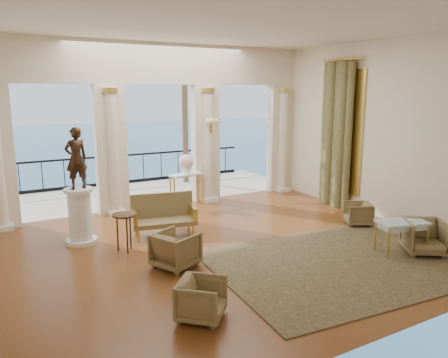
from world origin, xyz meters
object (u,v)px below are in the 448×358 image
pedestal (80,217)px  side_table (124,219)px  armchair_a (201,298)px  armchair_b (425,235)px  armchair_c (358,213)px  console_table (186,179)px  settee (163,215)px  game_table (402,224)px  statue (76,158)px  armchair_d (176,248)px

pedestal → side_table: size_ratio=1.53×
armchair_a → armchair_b: 5.06m
armchair_c → console_table: size_ratio=0.60×
settee → pedestal: size_ratio=1.26×
game_table → pedestal: bearing=161.2°
statue → side_table: (0.68, -0.96, -1.18)m
statue → armchair_b: bearing=133.1°
armchair_a → pedestal: size_ratio=0.54×
pedestal → console_table: bearing=27.9°
armchair_b → pedestal: pedestal is taller
settee → pedestal: pedestal is taller
side_table → console_table: bearing=45.9°
pedestal → side_table: bearing=-54.5°
game_table → pedestal: size_ratio=0.90×
armchair_d → pedestal: (-1.26, 2.22, 0.21)m
settee → statue: statue is taller
armchair_b → game_table: bearing=179.4°
settee → pedestal: (-1.76, 0.35, 0.11)m
armchair_a → statue: statue is taller
armchair_a → side_table: bearing=45.2°
armchair_c → pedestal: pedestal is taller
armchair_a → armchair_d: size_ratio=0.88×
statue → settee: bearing=156.3°
armchair_c → armchair_a: bearing=-38.1°
armchair_d → game_table: bearing=-135.4°
game_table → armchair_b: bearing=-18.8°
game_table → pedestal: (-5.52, 3.80, -0.02)m
console_table → game_table: bearing=-79.9°
side_table → armchair_a: bearing=-87.4°
game_table → statue: statue is taller
armchair_c → console_table: 4.76m
game_table → pedestal: pedestal is taller
armchair_d → console_table: size_ratio=0.72×
settee → console_table: bearing=65.7°
armchair_a → console_table: 6.41m
game_table → console_table: size_ratio=1.05×
pedestal → settee: bearing=-11.4°
armchair_c → armchair_d: bearing=-57.4°
settee → console_table: settee is taller
armchair_c → armchair_b: bearing=22.0°
pedestal → armchair_b: bearing=-34.6°
game_table → side_table: side_table is taller
pedestal → side_table: 1.18m
statue → side_table: statue is taller
console_table → pedestal: bearing=-163.7°
armchair_d → statue: size_ratio=0.57×
armchair_b → statue: 7.30m
game_table → pedestal: 6.70m
statue → armchair_c: bearing=149.7°
armchair_c → game_table: size_ratio=0.57×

